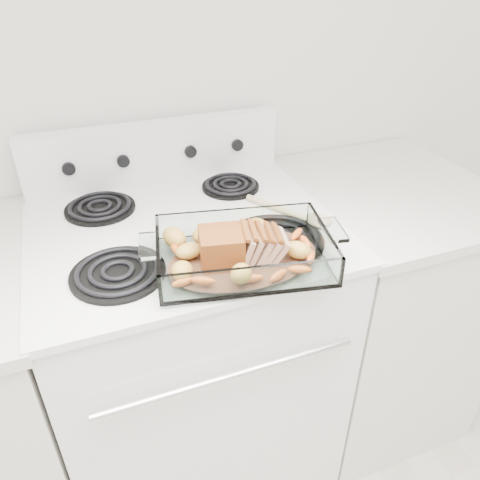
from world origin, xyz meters
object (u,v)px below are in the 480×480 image
object	(u,v)px
electric_range	(192,350)
baking_dish	(243,255)
counter_right	(372,304)
pork_roast	(235,248)

from	to	relation	value
electric_range	baking_dish	bearing A→B (deg)	-70.45
electric_range	counter_right	bearing A→B (deg)	-0.10
counter_right	baking_dish	distance (m)	0.80
baking_dish	electric_range	bearing A→B (deg)	121.21
baking_dish	counter_right	bearing A→B (deg)	32.67
electric_range	pork_roast	world-z (taller)	electric_range
baking_dish	pork_roast	distance (m)	0.03
counter_right	electric_range	bearing A→B (deg)	179.90
counter_right	baking_dish	bearing A→B (deg)	-158.99
electric_range	pork_roast	size ratio (longest dim) A/B	5.75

